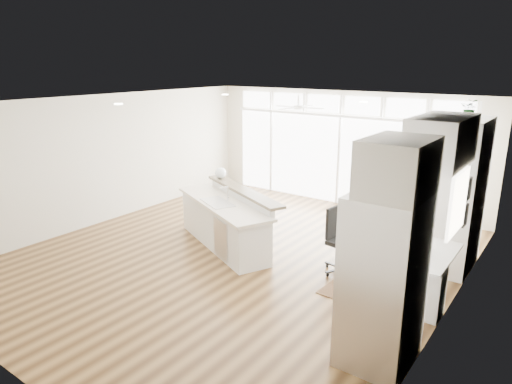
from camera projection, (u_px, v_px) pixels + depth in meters
The scene contains 23 objects.
floor at pixel (238, 256), 8.15m from camera, with size 7.00×8.00×0.02m, color #482E16.
ceiling at pixel (237, 103), 7.40m from camera, with size 7.00×8.00×0.02m, color white.
wall_back at pixel (341, 148), 10.89m from camera, with size 7.00×0.04×2.70m, color beige.
wall_left at pixel (109, 158), 9.75m from camera, with size 0.04×8.00×2.70m, color beige.
wall_right at pixel (454, 224), 5.80m from camera, with size 0.04×8.00×2.70m, color beige.
glass_wall at pixel (339, 161), 10.92m from camera, with size 5.80×0.06×2.08m, color silver.
transom_row at pixel (342, 105), 10.56m from camera, with size 5.90×0.06×0.40m, color silver.
desk_window at pixel (458, 203), 6.00m from camera, with size 0.04×0.85×0.85m, color white.
ceiling_fan at pixel (298, 103), 9.93m from camera, with size 1.16×1.16×0.32m, color white.
recessed_lights at pixel (244, 103), 7.56m from camera, with size 3.40×3.00×0.02m, color white.
oven_cabinet at pixel (459, 195), 7.42m from camera, with size 0.64×1.20×2.50m, color white.
desk_nook at pixel (423, 277), 6.51m from camera, with size 0.72×1.30×0.76m, color white.
upper_cabinets at pixel (442, 141), 5.95m from camera, with size 0.64×1.30×0.64m, color white.
refrigerator at pixel (383, 280), 5.07m from camera, with size 0.76×0.90×2.00m, color silver.
fridge_cabinet at pixel (398, 167), 4.67m from camera, with size 0.64×0.90×0.60m, color white.
framed_photos at pixel (467, 202), 6.53m from camera, with size 0.06×0.22×0.80m, color black.
kitchen_island at pixel (223, 219), 8.46m from camera, with size 2.63×0.99×1.04m, color white.
rug at pixel (355, 294), 6.80m from camera, with size 0.97×0.70×0.01m, color #361F11.
office_chair at pixel (344, 242), 7.35m from camera, with size 0.56×0.52×1.08m, color black.
fishbowl at pixel (220, 173), 9.27m from camera, with size 0.23×0.23×0.23m, color white.
monitor at pixel (422, 239), 6.40m from camera, with size 0.07×0.44×0.37m, color black.
keyboard at pixel (408, 248), 6.55m from camera, with size 0.12×0.32×0.02m, color white.
potted_plant at pixel (470, 111), 7.04m from camera, with size 0.26×0.29×0.23m, color #245424.
Camera 1 is at (4.67, -5.90, 3.34)m, focal length 32.00 mm.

